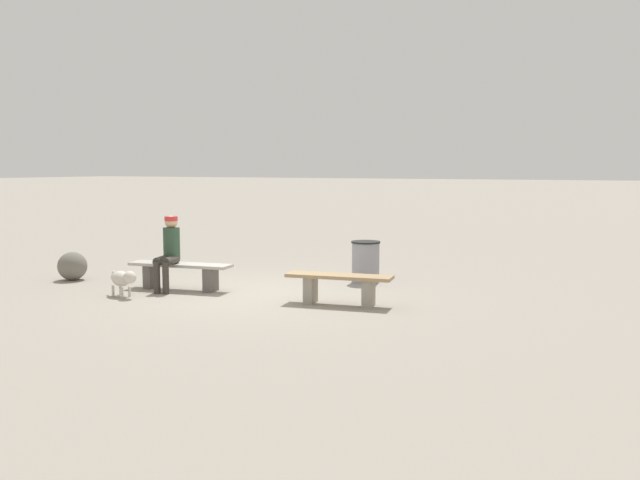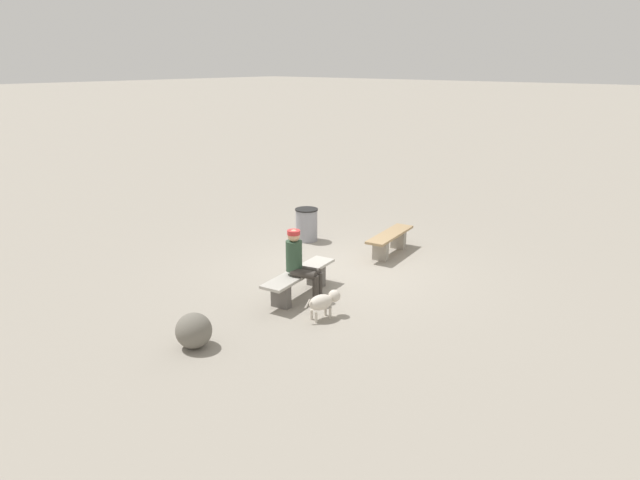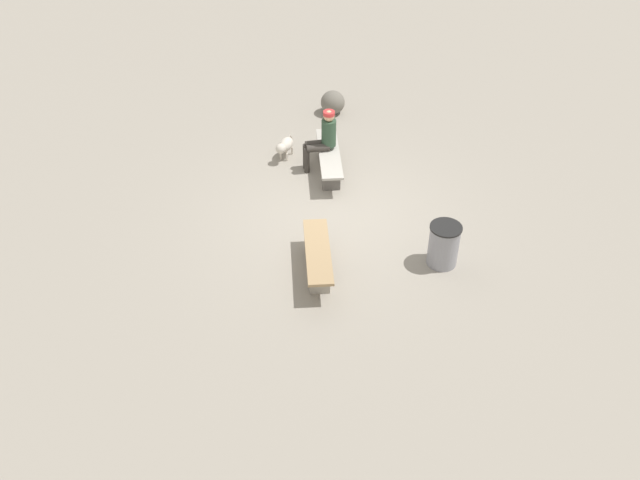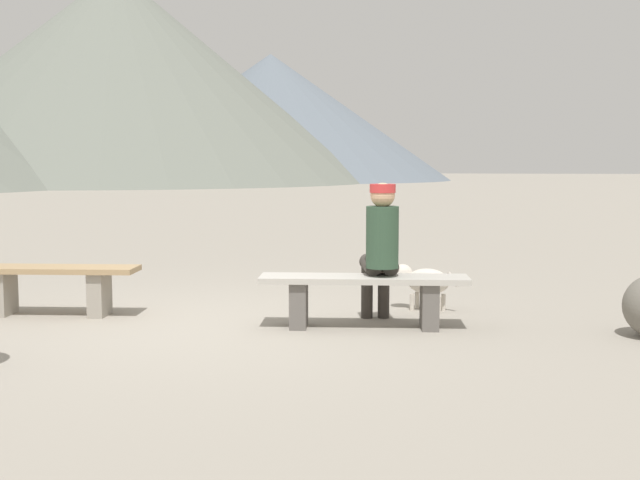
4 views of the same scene
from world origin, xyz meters
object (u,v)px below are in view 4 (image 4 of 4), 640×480
object	(u,v)px
bench_left	(51,282)
seated_person	(381,245)
dog	(422,280)
bench_right	(364,292)

from	to	relation	value
bench_left	seated_person	xyz separation A→B (m)	(3.16, 0.19, 0.41)
bench_left	dog	xyz separation A→B (m)	(3.47, 1.00, -0.02)
bench_left	bench_right	size ratio (longest dim) A/B	0.90
seated_person	dog	bearing A→B (deg)	53.79
bench_left	bench_right	world-z (taller)	bench_left
seated_person	dog	distance (m)	0.97
bench_right	bench_left	bearing A→B (deg)	172.06
bench_right	dog	size ratio (longest dim) A/B	2.81
seated_person	dog	size ratio (longest dim) A/B	1.92
bench_left	seated_person	world-z (taller)	seated_person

